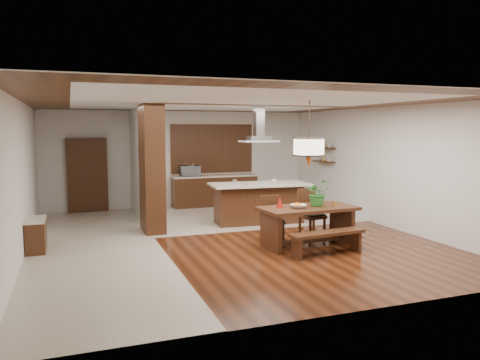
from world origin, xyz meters
name	(u,v)px	position (x,y,z in m)	size (l,w,h in m)	color
room_shell	(227,143)	(0.00, 0.00, 2.06)	(9.00, 9.04, 2.92)	#341609
tile_hallway	(95,248)	(-2.75, 0.00, 0.01)	(2.50, 9.00, 0.01)	beige
tile_kitchen	(241,214)	(1.25, 2.50, 0.01)	(5.50, 4.00, 0.01)	beige
soffit_band	(227,103)	(0.00, 0.00, 2.88)	(8.00, 9.00, 0.02)	#391F0E
partition_pier	(152,169)	(-1.40, 1.20, 1.45)	(0.45, 1.00, 2.90)	black
partition_stub	(139,163)	(-1.40, 3.30, 1.45)	(0.18, 2.40, 2.90)	silver
hallway_console	(36,235)	(-3.81, 0.20, 0.32)	(0.37, 0.88, 0.63)	black
hallway_doorway	(87,175)	(-2.70, 4.40, 1.05)	(1.10, 0.20, 2.10)	black
rear_counter	(215,190)	(1.00, 4.20, 0.48)	(2.60, 0.62, 0.95)	black
kitchen_window	(212,149)	(1.00, 4.46, 1.75)	(2.60, 0.08, 1.50)	#9C5A2E
shelf_lower	(324,162)	(3.87, 2.60, 1.40)	(0.26, 0.90, 0.04)	black
shelf_upper	(324,148)	(3.87, 2.60, 1.80)	(0.26, 0.90, 0.04)	black
dining_table	(308,217)	(1.29, -1.24, 0.59)	(1.98, 1.09, 0.80)	black
dining_bench	(327,243)	(1.34, -1.93, 0.22)	(1.55, 0.34, 0.44)	black
dining_chair_left	(273,219)	(0.77, -0.69, 0.48)	(0.43, 0.43, 0.96)	black
dining_chair_right	(312,214)	(1.73, -0.62, 0.53)	(0.47, 0.47, 1.05)	black
pendant_lantern	(309,134)	(1.29, -1.24, 2.25)	(0.64, 0.64, 1.31)	#F9EABF
foliage_plant	(318,193)	(1.53, -1.21, 1.07)	(0.49, 0.42, 0.54)	#297125
fruit_bowl	(298,206)	(1.04, -1.32, 0.84)	(0.30, 0.30, 0.07)	#BCAFA5
napkin_cone	(280,202)	(0.71, -1.16, 0.91)	(0.13, 0.13, 0.21)	#9D130B
gold_ornament	(335,203)	(1.87, -1.31, 0.85)	(0.06, 0.06, 0.09)	gold
kitchen_island	(259,203)	(1.26, 1.27, 0.52)	(2.52, 1.24, 1.01)	black
range_hood	(259,124)	(1.26, 1.27, 2.46)	(0.90, 0.55, 0.87)	silver
island_cup	(274,181)	(1.64, 1.18, 1.06)	(0.12, 0.12, 0.09)	silver
microwave	(190,171)	(0.23, 4.18, 1.11)	(0.57, 0.38, 0.31)	#B6B9BE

